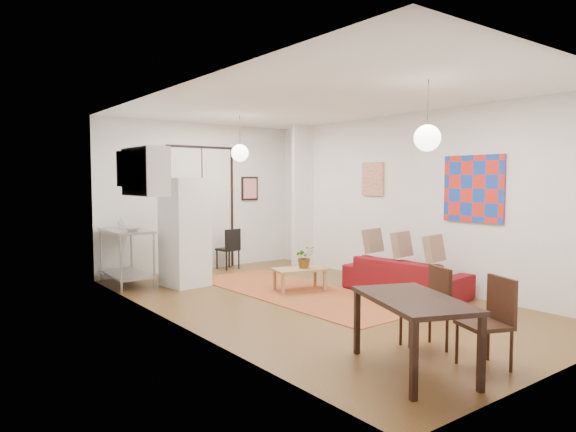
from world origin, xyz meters
TOP-DOWN VIEW (x-y plane):
  - floor at (0.00, 0.00)m, footprint 7.00×7.00m
  - ceiling at (0.00, 0.00)m, footprint 4.20×7.00m
  - wall_back at (0.00, 3.50)m, footprint 4.20×0.02m
  - wall_front at (0.00, -3.50)m, footprint 4.20×0.02m
  - wall_left at (-2.10, 0.00)m, footprint 0.02×7.00m
  - wall_right at (2.10, 0.00)m, footprint 0.02×7.00m
  - double_doors at (0.00, 3.46)m, footprint 1.44×0.06m
  - stub_partition at (1.85, 2.55)m, footprint 0.50×0.10m
  - wall_cabinet at (-1.92, 1.50)m, footprint 0.35×1.00m
  - painting_popart at (2.08, -1.25)m, footprint 0.05×1.00m
  - painting_abstract at (2.08, 0.80)m, footprint 0.05×0.50m
  - poster_back at (1.15, 3.47)m, footprint 0.40×0.03m
  - print_left at (-2.07, 2.00)m, footprint 0.03×0.44m
  - pendant_back at (0.00, 2.00)m, footprint 0.30×0.30m
  - pendant_front at (0.00, -2.00)m, footprint 0.30×0.30m
  - kilim_rug at (0.20, 0.61)m, footprint 1.64×4.12m
  - sofa at (1.48, -0.49)m, footprint 1.02×2.02m
  - coffee_table at (0.31, 0.70)m, footprint 0.90×0.64m
  - potted_plant at (0.41, 0.70)m, footprint 0.37×0.34m
  - kitchen_counter at (-1.75, 2.83)m, footprint 0.66×1.26m
  - bowl at (-1.75, 2.53)m, footprint 0.23×0.23m
  - soap_bottle at (-1.75, 3.08)m, footprint 0.09×0.09m
  - fridge at (-0.98, 2.18)m, footprint 0.72×0.72m
  - dining_table at (-1.02, -2.67)m, footprint 1.13×1.43m
  - dining_chair_near at (-0.42, -2.23)m, footprint 0.53×0.64m
  - dining_chair_far at (-0.42, -2.93)m, footprint 0.53×0.64m
  - black_side_chair at (0.41, 3.22)m, footprint 0.41×0.42m

SIDE VIEW (x-z plane):
  - floor at x=0.00m, z-range 0.00..0.00m
  - kilim_rug at x=0.20m, z-range 0.00..0.01m
  - sofa at x=1.48m, z-range 0.00..0.56m
  - coffee_table at x=0.31m, z-range 0.13..0.49m
  - black_side_chair at x=0.41m, z-range 0.06..0.88m
  - dining_chair_near at x=-0.42m, z-range 0.06..0.93m
  - dining_chair_far at x=-0.42m, z-range 0.06..0.93m
  - potted_plant at x=0.41m, z-range 0.36..0.71m
  - kitchen_counter at x=-1.75m, z-range 0.14..1.09m
  - dining_table at x=-1.02m, z-range 0.27..0.96m
  - fridge at x=-0.98m, z-range 0.00..1.82m
  - bowl at x=-1.75m, z-range 0.95..1.00m
  - soap_bottle at x=-1.75m, z-range 0.95..1.14m
  - double_doors at x=0.00m, z-range -0.05..2.45m
  - wall_back at x=0.00m, z-range 0.00..2.90m
  - wall_front at x=0.00m, z-range 0.00..2.90m
  - wall_left at x=-2.10m, z-range 0.00..2.90m
  - wall_right at x=2.10m, z-range 0.00..2.90m
  - stub_partition at x=1.85m, z-range 0.00..2.90m
  - poster_back at x=1.15m, z-range 1.35..1.85m
  - painting_popart at x=2.08m, z-range 1.15..2.15m
  - painting_abstract at x=2.08m, z-range 1.50..2.10m
  - wall_cabinet at x=-1.92m, z-range 1.55..2.25m
  - print_left at x=-2.07m, z-range 1.68..2.22m
  - pendant_back at x=0.00m, z-range 1.85..2.65m
  - pendant_front at x=0.00m, z-range 1.85..2.65m
  - ceiling at x=0.00m, z-range 2.89..2.91m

